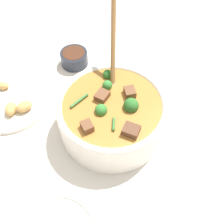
% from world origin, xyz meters
% --- Properties ---
extents(ground_plane, '(4.00, 4.00, 0.00)m').
position_xyz_m(ground_plane, '(0.00, 0.00, 0.00)').
color(ground_plane, silver).
extents(stew_bowl, '(0.27, 0.34, 0.29)m').
position_xyz_m(stew_bowl, '(-0.00, -0.00, 0.06)').
color(stew_bowl, white).
rests_on(stew_bowl, ground_plane).
extents(condiment_bowl, '(0.08, 0.08, 0.05)m').
position_xyz_m(condiment_bowl, '(0.17, -0.22, 0.02)').
color(condiment_bowl, '#232833').
rests_on(condiment_bowl, ground_plane).
extents(food_plate, '(0.25, 0.25, 0.04)m').
position_xyz_m(food_plate, '(0.30, -0.03, 0.01)').
color(food_plate, silver).
rests_on(food_plate, ground_plane).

